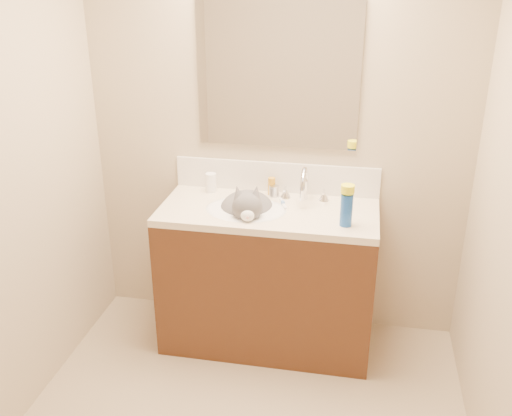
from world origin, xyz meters
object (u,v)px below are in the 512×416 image
at_px(cat, 247,211).
at_px(vanity_cabinet, 268,280).
at_px(silver_jar, 274,191).
at_px(spray_can, 346,210).
at_px(amber_bottle, 272,186).
at_px(basin, 246,221).
at_px(faucet, 304,187).
at_px(pill_bottle, 211,183).

bearing_deg(cat, vanity_cabinet, -12.43).
bearing_deg(silver_jar, spray_can, -37.31).
distance_m(cat, amber_bottle, 0.25).
xyz_separation_m(basin, cat, (0.00, 0.03, 0.05)).
bearing_deg(cat, spray_can, -27.12).
relative_size(silver_jar, amber_bottle, 0.64).
relative_size(faucet, pill_bottle, 2.46).
distance_m(pill_bottle, amber_bottle, 0.36).
bearing_deg(basin, spray_can, -11.36).
bearing_deg(amber_bottle, spray_can, -38.17).
xyz_separation_m(silver_jar, amber_bottle, (-0.02, 0.03, 0.02)).
relative_size(faucet, cat, 0.61).
height_order(faucet, pill_bottle, faucet).
bearing_deg(basin, pill_bottle, 139.54).
bearing_deg(amber_bottle, pill_bottle, -176.58).
distance_m(cat, silver_jar, 0.23).
xyz_separation_m(vanity_cabinet, cat, (-0.12, -0.00, 0.43)).
bearing_deg(cat, faucet, 11.88).
bearing_deg(vanity_cabinet, faucet, 37.29).
relative_size(faucet, spray_can, 1.63).
relative_size(vanity_cabinet, pill_bottle, 10.55).
bearing_deg(pill_bottle, faucet, -5.18).
xyz_separation_m(pill_bottle, spray_can, (0.80, -0.33, 0.03)).
xyz_separation_m(faucet, pill_bottle, (-0.55, 0.05, -0.03)).
height_order(basin, faucet, faucet).
bearing_deg(silver_jar, faucet, -14.59).
distance_m(basin, faucet, 0.38).
bearing_deg(faucet, pill_bottle, 174.82).
distance_m(vanity_cabinet, cat, 0.44).
distance_m(vanity_cabinet, spray_can, 0.70).
bearing_deg(spray_can, basin, 168.64).
bearing_deg(basin, vanity_cabinet, 14.04).
relative_size(vanity_cabinet, silver_jar, 17.99).
relative_size(amber_bottle, spray_can, 0.60).
xyz_separation_m(basin, faucet, (0.30, 0.17, 0.16)).
bearing_deg(pill_bottle, spray_can, -22.22).
bearing_deg(silver_jar, cat, -123.45).
xyz_separation_m(basin, amber_bottle, (0.10, 0.24, 0.12)).
distance_m(pill_bottle, spray_can, 0.87).
bearing_deg(vanity_cabinet, spray_can, -18.16).
bearing_deg(cat, amber_bottle, 51.13).
relative_size(vanity_cabinet, faucet, 4.29).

